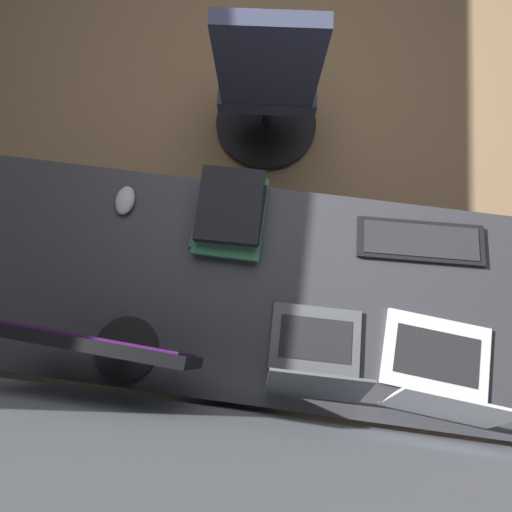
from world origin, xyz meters
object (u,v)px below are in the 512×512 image
(mouse_main, at_px, (124,200))
(monitor_primary, at_px, (97,344))
(drawer_pedestal, at_px, (250,310))
(laptop_left, at_px, (439,375))
(book_stack_near, at_px, (229,211))
(office_chair, at_px, (267,85))
(laptop_leftmost, at_px, (314,357))
(keyboard_main, at_px, (419,241))

(mouse_main, bearing_deg, monitor_primary, 102.33)
(drawer_pedestal, distance_m, laptop_left, 0.76)
(monitor_primary, bearing_deg, book_stack_near, -118.59)
(office_chair, bearing_deg, drawer_pedestal, 93.18)
(drawer_pedestal, height_order, laptop_leftmost, laptop_leftmost)
(laptop_left, bearing_deg, monitor_primary, 2.51)
(laptop_leftmost, bearing_deg, keyboard_main, -127.07)
(keyboard_main, height_order, mouse_main, mouse_main)
(mouse_main, xyz_separation_m, book_stack_near, (-0.37, 0.00, 0.03))
(monitor_primary, xyz_separation_m, keyboard_main, (-0.90, -0.47, -0.22))
(laptop_left, bearing_deg, laptop_leftmost, -0.72)
(laptop_left, relative_size, book_stack_near, 1.12)
(drawer_pedestal, height_order, keyboard_main, keyboard_main)
(mouse_main, bearing_deg, laptop_leftmost, 147.79)
(monitor_primary, bearing_deg, laptop_leftmost, -175.44)
(laptop_leftmost, xyz_separation_m, laptop_left, (-0.37, 0.00, 0.01))
(keyboard_main, distance_m, mouse_main, 1.01)
(office_chair, bearing_deg, laptop_left, 118.87)
(monitor_primary, relative_size, laptop_left, 1.49)
(monitor_primary, xyz_separation_m, office_chair, (-0.30, -1.23, -0.51))
(laptop_left, xyz_separation_m, office_chair, (0.65, -1.18, -0.33))
(book_stack_near, bearing_deg, laptop_leftmost, 126.97)
(mouse_main, height_order, book_stack_near, book_stack_near)
(mouse_main, distance_m, book_stack_near, 0.37)
(drawer_pedestal, distance_m, book_stack_near, 0.51)
(book_stack_near, bearing_deg, office_chair, -93.29)
(monitor_primary, relative_size, office_chair, 0.53)
(monitor_primary, relative_size, keyboard_main, 1.21)
(drawer_pedestal, xyz_separation_m, monitor_primary, (0.36, 0.21, 0.62))
(drawer_pedestal, height_order, monitor_primary, monitor_primary)
(laptop_left, height_order, keyboard_main, laptop_left)
(laptop_left, xyz_separation_m, book_stack_near, (0.70, -0.44, -0.01))
(laptop_leftmost, bearing_deg, drawer_pedestal, -36.53)
(office_chair, bearing_deg, keyboard_main, 128.27)
(laptop_left, distance_m, keyboard_main, 0.43)
(office_chair, bearing_deg, laptop_leftmost, 103.42)
(monitor_primary, bearing_deg, keyboard_main, -152.63)
(monitor_primary, xyz_separation_m, mouse_main, (0.11, -0.48, -0.22))
(laptop_left, distance_m, office_chair, 1.39)
(laptop_leftmost, distance_m, keyboard_main, 0.53)
(keyboard_main, relative_size, office_chair, 0.44)
(laptop_left, relative_size, office_chair, 0.36)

